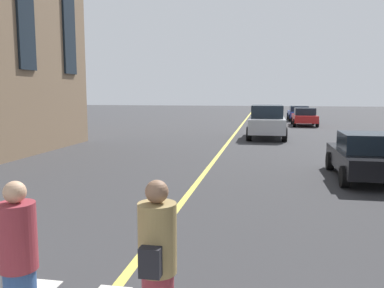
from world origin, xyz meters
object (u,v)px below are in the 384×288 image
Objects in this scene: car_blue_oncoming at (299,113)px; pedestrian_near at (157,267)px; car_red_parked_a at (304,117)px; car_silver_near at (267,121)px; car_black_mid at (367,156)px; pedestrian_far at (19,264)px.

pedestrian_near reaches higher than car_blue_oncoming.
car_red_parked_a reaches higher than car_blue_oncoming.
car_silver_near is 11.07m from car_black_mid.
car_silver_near is 2.69× the size of pedestrian_near.
car_red_parked_a is 29.61m from pedestrian_far.
car_silver_near is at bearing 15.36° from car_black_mid.
car_black_mid is at bearing -164.64° from car_silver_near.
pedestrian_near is at bearing 176.85° from car_silver_near.
pedestrian_far reaches higher than car_red_parked_a.
pedestrian_far is (-35.01, 5.42, 0.15)m from car_blue_oncoming.
car_black_mid is (-25.94, 0.00, -0.00)m from car_blue_oncoming.
car_black_mid is (-10.67, -2.93, -0.27)m from car_silver_near.
pedestrian_far is at bearing 172.83° from car_silver_near.
car_red_parked_a is 5.90m from car_blue_oncoming.
car_blue_oncoming is at bearing 0.00° from car_red_parked_a.
car_red_parked_a is 0.89× the size of car_blue_oncoming.
car_red_parked_a is 1.00× the size of car_black_mid.
pedestrian_far reaches higher than car_black_mid.
car_blue_oncoming is 35.43m from pedestrian_far.
car_red_parked_a is 2.28× the size of pedestrian_far.
pedestrian_far is (-29.11, 5.42, 0.16)m from car_red_parked_a.
pedestrian_far is at bearing 95.86° from pedestrian_near.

